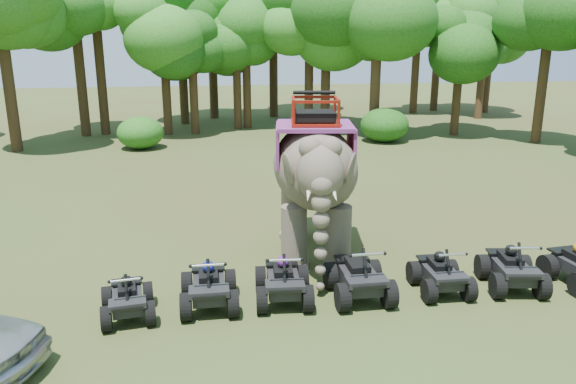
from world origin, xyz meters
The scene contains 27 objects.
ground centered at (0.00, 0.00, 0.00)m, with size 110.00×110.00×0.00m, color #47381E.
elephant centered at (0.79, 1.55, 2.23)m, with size 2.34×5.32×4.47m, color brown, non-canonical shape.
atv_0 centered at (-3.97, -1.63, 0.57)m, with size 1.12×1.53×1.13m, color black, non-canonical shape.
atv_1 centered at (-2.20, -1.39, 0.65)m, with size 1.27×1.74×1.29m, color black, non-canonical shape.
atv_2 centered at (-0.49, -1.36, 0.65)m, with size 1.27×1.74×1.29m, color black, non-canonical shape.
atv_3 centered at (1.29, -1.45, 0.68)m, with size 1.35×1.85×1.37m, color black, non-canonical shape.
atv_4 centered at (3.32, -1.45, 0.60)m, with size 1.18×1.62×1.20m, color black, non-canonical shape.
atv_5 centered at (5.11, -1.50, 0.65)m, with size 1.28×1.76×1.30m, color black, non-canonical shape.
tree_0 centered at (0.00, 23.32, 3.49)m, with size 4.88×4.88×6.97m, color #195114, non-canonical shape.
tree_1 centered at (4.61, 22.96, 4.31)m, with size 6.04×6.04×8.63m, color #195114, non-canonical shape.
tree_2 centered at (7.75, 18.75, 4.73)m, with size 6.62×6.62×9.46m, color #195114, non-canonical shape.
tree_3 centered at (12.97, 19.07, 3.50)m, with size 4.90×4.90×7.00m, color #195114, non-canonical shape.
tree_4 centered at (16.55, 16.05, 4.10)m, with size 5.74×5.74×8.20m, color #195114, non-canonical shape.
tree_26 centered at (-12.04, 17.84, 4.55)m, with size 6.37×6.37×9.10m, color #195114, non-canonical shape.
tree_27 centered at (-9.33, 22.17, 4.59)m, with size 6.42×6.42×9.17m, color #195114, non-canonical shape.
tree_28 centered at (-4.38, 21.90, 3.78)m, with size 5.29×5.29×7.56m, color #195114, non-canonical shape.
tree_29 centered at (14.03, 28.86, 4.73)m, with size 6.62×6.62×9.45m, color #195114, non-canonical shape.
tree_30 centered at (0.65, 23.55, 3.67)m, with size 5.14×5.14×7.34m, color #195114, non-canonical shape.
tree_31 centered at (3.00, 28.48, 5.38)m, with size 7.53×7.53×10.76m, color #195114, non-canonical shape.
tree_32 centered at (-8.22, 22.49, 4.24)m, with size 5.94×5.94×8.48m, color #195114, non-canonical shape.
tree_33 centered at (-2.74, 21.83, 3.64)m, with size 5.09×5.09×7.27m, color #195114, non-canonical shape.
tree_34 centered at (16.19, 30.00, 4.82)m, with size 6.75×6.75×9.64m, color #195114, non-canonical shape.
tree_35 centered at (19.71, 28.34, 4.36)m, with size 6.11×6.11×8.72m, color #195114, non-canonical shape.
tree_37 centered at (-1.41, 28.39, 5.25)m, with size 7.35×7.35×10.51m, color #195114, non-canonical shape.
tree_38 centered at (-3.48, 26.05, 4.76)m, with size 6.66×6.66×9.51m, color #195114, non-canonical shape.
tree_39 centered at (5.53, 22.15, 4.79)m, with size 6.70×6.70×9.57m, color #195114, non-canonical shape.
tree_40 centered at (17.65, 25.28, 3.97)m, with size 5.56×5.56×7.95m, color #195114, non-canonical shape.
Camera 1 is at (-2.15, -13.18, 6.03)m, focal length 35.00 mm.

